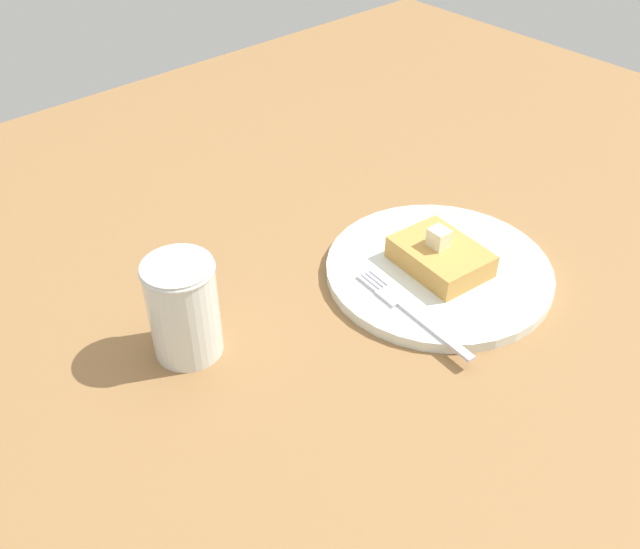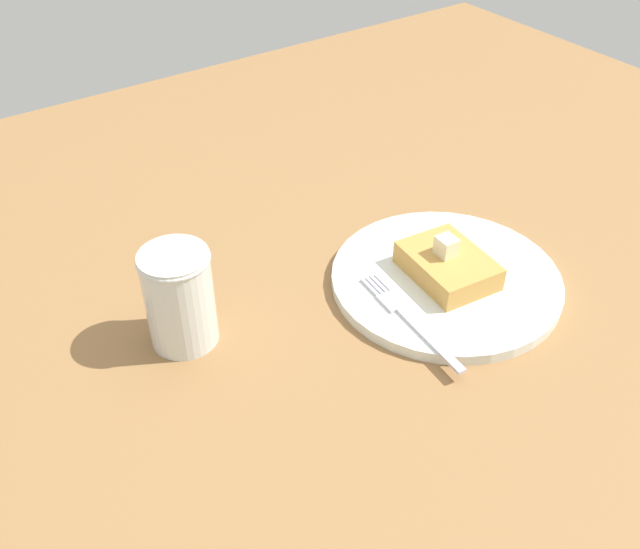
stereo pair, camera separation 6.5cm
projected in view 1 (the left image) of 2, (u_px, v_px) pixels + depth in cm
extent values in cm
cube|color=olive|center=(431.00, 225.00, 88.48)|extent=(119.12, 119.12, 2.95)
cylinder|color=white|center=(439.00, 271.00, 77.84)|extent=(24.62, 24.62, 1.21)
torus|color=#2C526D|center=(439.00, 269.00, 77.71)|extent=(24.62, 24.62, 0.80)
cube|color=gold|center=(440.00, 257.00, 76.65)|extent=(8.32, 10.52, 2.63)
cube|color=#F6EFC3|center=(439.00, 238.00, 75.34)|extent=(1.96, 2.15, 2.07)
cube|color=silver|center=(435.00, 330.00, 69.23)|extent=(1.82, 10.04, 0.36)
cube|color=silver|center=(392.00, 296.00, 73.27)|extent=(2.45, 2.99, 0.36)
cube|color=silver|center=(367.00, 284.00, 74.79)|extent=(0.61, 3.22, 0.36)
cube|color=silver|center=(371.00, 282.00, 75.04)|extent=(0.61, 3.22, 0.36)
cube|color=silver|center=(375.00, 280.00, 75.29)|extent=(0.61, 3.22, 0.36)
cube|color=silver|center=(379.00, 278.00, 75.55)|extent=(0.61, 3.22, 0.36)
cylinder|color=#57270D|center=(183.00, 318.00, 67.16)|extent=(6.07, 6.07, 7.47)
cylinder|color=silver|center=(181.00, 306.00, 66.29)|extent=(6.59, 6.59, 10.25)
torus|color=silver|center=(174.00, 267.00, 63.38)|extent=(6.83, 6.83, 0.50)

